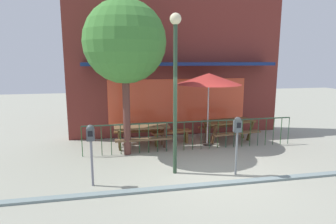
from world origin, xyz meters
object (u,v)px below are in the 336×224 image
patio_bench (172,134)px  street_lamp (175,72)px  picnic_table_left (142,130)px  picnic_table_right (229,125)px  parking_meter_near (237,130)px  parking_meter_far (91,139)px  patio_umbrella (209,79)px  street_tree (125,42)px

patio_bench → street_lamp: bearing=-100.2°
patio_bench → picnic_table_left: bearing=-169.8°
patio_bench → picnic_table_right: bearing=-1.1°
patio_bench → street_lamp: size_ratio=0.36×
patio_bench → parking_meter_near: size_ratio=0.94×
picnic_table_right → patio_bench: 2.11m
parking_meter_far → picnic_table_right: bearing=32.1°
picnic_table_left → patio_umbrella: bearing=-2.7°
street_tree → street_lamp: 2.25m
patio_bench → parking_meter_near: bearing=-70.6°
picnic_table_right → patio_umbrella: 1.91m
patio_umbrella → street_lamp: bearing=-126.5°
picnic_table_left → parking_meter_far: parking_meter_far is taller
parking_meter_near → parking_meter_far: 3.57m
parking_meter_far → parking_meter_near: bearing=-0.8°
patio_umbrella → parking_meter_near: (-0.16, -2.68, -1.11)m
parking_meter_far → street_lamp: bearing=10.2°
parking_meter_far → picnic_table_left: bearing=62.1°
patio_umbrella → patio_bench: size_ratio=1.73×
picnic_table_right → parking_meter_far: size_ratio=1.34×
picnic_table_right → patio_bench: size_ratio=1.38×
patio_bench → parking_meter_far: size_ratio=0.98×
picnic_table_right → parking_meter_near: parking_meter_near is taller
picnic_table_right → parking_meter_far: bearing=-147.9°
patio_umbrella → street_tree: size_ratio=0.53×
parking_meter_far → street_lamp: (2.06, 0.37, 1.48)m
parking_meter_far → street_tree: street_tree is taller
picnic_table_left → parking_meter_near: (2.12, -2.79, 0.56)m
parking_meter_near → street_tree: street_tree is taller
parking_meter_near → picnic_table_right: bearing=70.4°
patio_umbrella → street_tree: 3.05m
street_lamp → picnic_table_right: bearing=44.6°
picnic_table_right → parking_meter_near: 3.17m
parking_meter_far → street_tree: 3.28m
patio_umbrella → patio_bench: 2.30m
patio_umbrella → street_lamp: 2.83m
picnic_table_right → patio_bench: bearing=178.9°
patio_umbrella → patio_bench: patio_umbrella is taller
picnic_table_left → street_tree: (-0.51, -0.59, 2.81)m
street_lamp → patio_bench: bearing=79.8°
parking_meter_far → street_lamp: street_lamp is taller
parking_meter_near → street_tree: size_ratio=0.33×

